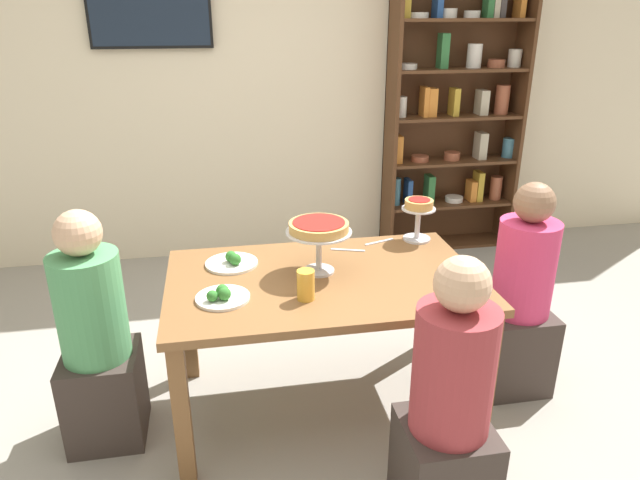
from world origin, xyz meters
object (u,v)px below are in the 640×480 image
beer_glass_amber_tall (306,285)px  television (149,9)px  dining_table (324,295)px  salad_plate_far_diner (222,296)px  diner_near_right (448,417)px  personal_pizza_stand (418,211)px  diner_head_west (97,347)px  cutlery_knife_near (379,242)px  diner_head_east (519,304)px  water_glass_clear_near (479,281)px  cutlery_fork_near (348,250)px  deep_dish_pizza_stand (319,231)px  salad_plate_near_diner (232,262)px  bookshelf (455,113)px

beer_glass_amber_tall → television: bearing=107.8°
dining_table → salad_plate_far_diner: salad_plate_far_diner is taller
diner_near_right → personal_pizza_stand: size_ratio=4.92×
diner_head_west → cutlery_knife_near: size_ratio=6.39×
diner_head_east → water_glass_clear_near: diner_head_east is taller
salad_plate_far_diner → cutlery_fork_near: (0.66, 0.44, -0.02)m
deep_dish_pizza_stand → cutlery_fork_near: (0.20, 0.23, -0.21)m
water_glass_clear_near → personal_pizza_stand: bearing=95.6°
diner_head_east → salad_plate_far_diner: size_ratio=4.83×
deep_dish_pizza_stand → salad_plate_near_diner: deep_dish_pizza_stand is taller
dining_table → deep_dish_pizza_stand: bearing=100.7°
water_glass_clear_near → deep_dish_pizza_stand: bearing=153.4°
diner_near_right → salad_plate_near_diner: bearing=37.4°
beer_glass_amber_tall → water_glass_clear_near: size_ratio=1.33×
diner_near_right → salad_plate_far_diner: 1.06m
diner_head_west → salad_plate_far_diner: diner_head_west is taller
deep_dish_pizza_stand → cutlery_fork_near: deep_dish_pizza_stand is taller
salad_plate_far_diner → water_glass_clear_near: water_glass_clear_near is taller
dining_table → cutlery_knife_near: bearing=44.6°
dining_table → diner_head_west: diner_head_west is taller
water_glass_clear_near → cutlery_fork_near: size_ratio=0.57×
diner_head_west → cutlery_fork_near: (1.24, 0.32, 0.25)m
diner_head_west → water_glass_clear_near: 1.75m
diner_near_right → diner_head_west: (-1.39, 0.74, 0.00)m
bookshelf → cutlery_fork_near: bearing=-126.7°
television → salad_plate_near_diner: size_ratio=3.32×
dining_table → cutlery_fork_near: bearing=57.8°
diner_head_west → cutlery_fork_near: size_ratio=6.39×
diner_head_east → deep_dish_pizza_stand: 1.15m
bookshelf → diner_head_east: size_ratio=1.92×
cutlery_fork_near → diner_near_right: bearing=116.3°
television → diner_head_east: size_ratio=0.75×
bookshelf → television: (-2.33, 0.10, 0.79)m
water_glass_clear_near → beer_glass_amber_tall: bearing=175.0°
diner_near_right → water_glass_clear_near: 0.67m
salad_plate_near_diner → diner_head_east: bearing=-8.5°
salad_plate_far_diner → diner_near_right: bearing=-37.5°
water_glass_clear_near → salad_plate_near_diner: bearing=155.6°
diner_near_right → water_glass_clear_near: diner_near_right is taller
salad_plate_far_diner → cutlery_knife_near: bearing=31.2°
deep_dish_pizza_stand → television: bearing=112.5°
television → personal_pizza_stand: television is taller
bookshelf → personal_pizza_stand: 1.87m
television → salad_plate_near_diner: (0.44, -1.89, -1.16)m
bookshelf → television: 2.46m
dining_table → water_glass_clear_near: water_glass_clear_near is taller
salad_plate_far_diner → deep_dish_pizza_stand: bearing=24.4°
diner_near_right → salad_plate_far_diner: size_ratio=4.83×
personal_pizza_stand → salad_plate_near_diner: size_ratio=0.90×
television → diner_near_right: bearing=-67.5°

